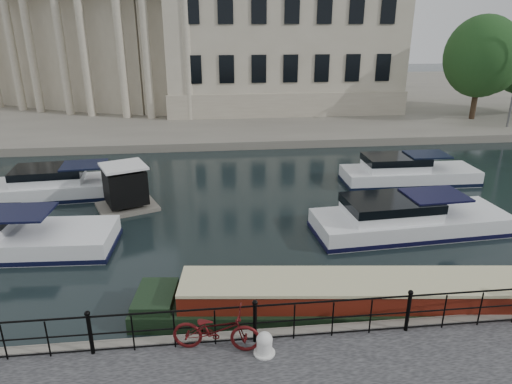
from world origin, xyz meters
TOP-DOWN VIEW (x-y plane):
  - ground_plane at (0.00, 0.00)m, footprint 160.00×160.00m
  - far_bank at (0.00, 39.00)m, footprint 120.00×42.00m
  - railing at (0.00, -2.25)m, footprint 24.14×0.14m
  - civic_building at (-1.00, 34.71)m, footprint 53.55×31.84m
  - bicycle at (-0.98, -2.43)m, footprint 2.27×1.15m
  - mooring_bollard at (0.18, -2.72)m, footprint 0.53×0.53m
  - narrowboat at (3.60, -0.77)m, footprint 14.07×3.38m
  - harbour_hut at (-4.82, 8.47)m, footprint 3.18×2.95m
  - cabin_cruisers at (-0.99, 7.09)m, footprint 27.60×8.96m

SIDE VIEW (x-z plane):
  - ground_plane at x=0.00m, z-range 0.00..0.00m
  - far_bank at x=0.00m, z-range 0.00..0.55m
  - narrowboat at x=3.60m, z-range -0.39..1.12m
  - cabin_cruisers at x=-0.99m, z-range -0.63..1.36m
  - mooring_bollard at x=0.18m, z-range 0.53..1.13m
  - harbour_hut at x=-4.82m, z-range -0.13..2.03m
  - bicycle at x=-0.98m, z-range 0.55..1.69m
  - railing at x=0.00m, z-range 0.59..1.81m
  - civic_building at x=-1.00m, z-range -1.39..15.46m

